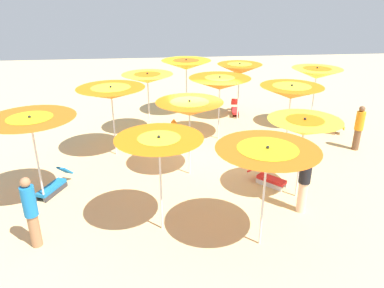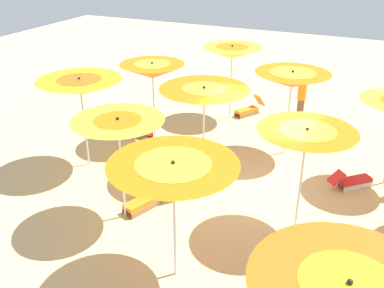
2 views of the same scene
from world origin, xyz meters
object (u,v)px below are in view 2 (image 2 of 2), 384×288
Objects in this scene: beach_umbrella_0 at (232,52)px; beach_umbrella_7 at (306,139)px; beach_umbrella_1 at (152,71)px; lounger_4 at (249,109)px; beach_umbrella_8 at (173,173)px; beach_umbrella_2 at (80,87)px; lounger_3 at (136,129)px; beach_umbrella_5 at (118,127)px; beachgoer_0 at (302,97)px; beach_umbrella_3 at (292,80)px; beach_umbrella_4 at (204,97)px; lounger_0 at (352,181)px; lounger_2 at (146,199)px.

beach_umbrella_7 is (-3.52, 5.39, -0.16)m from beach_umbrella_0.
beach_umbrella_1 is 2.09× the size of lounger_4.
beach_umbrella_1 reaches higher than beach_umbrella_8.
beach_umbrella_2 is 1.85× the size of lounger_3.
beach_umbrella_5 is 7.87m from beachgoer_0.
lounger_3 is at bearing -10.51° from lounger_4.
beach_umbrella_0 reaches higher than beach_umbrella_2.
beach_umbrella_3 is 1.04× the size of beach_umbrella_7.
beach_umbrella_3 is 1.83× the size of lounger_3.
beach_umbrella_8 is at bearing 105.67° from beach_umbrella_4.
beach_umbrella_0 is 2.21m from lounger_4.
beach_umbrella_2 reaches higher than beach_umbrella_8.
beach_umbrella_0 reaches higher than beach_umbrella_3.
beach_umbrella_5 is (-1.36, 3.87, 0.00)m from beach_umbrella_1.
beach_umbrella_3 is 3.12m from lounger_0.
beach_umbrella_0 is 1.02× the size of beach_umbrella_3.
beach_umbrella_5 is at bearing 89.07° from beach_umbrella_0.
beach_umbrella_4 is 1.01× the size of beach_umbrella_7.
beach_umbrella_5 reaches higher than beach_umbrella_4.
beach_umbrella_1 is 1.94× the size of lounger_2.
beach_umbrella_4 reaches higher than beachgoer_0.
beach_umbrella_7 is at bearing 56.79° from lounger_4.
lounger_0 is at bearing 77.13° from lounger_4.
beach_umbrella_3 is 5.16m from lounger_2.
beach_umbrella_7 is at bearing 132.01° from beachgoer_0.
beachgoer_0 is (1.23, -6.14, -1.29)m from beach_umbrella_7.
beach_umbrella_5 is at bearing 143.40° from beach_umbrella_2.
beach_umbrella_0 is 2.33× the size of lounger_0.
lounger_3 reaches higher than lounger_0.
beach_umbrella_0 reaches higher than beach_umbrella_8.
beachgoer_0 is (-0.52, -8.56, -1.36)m from beach_umbrella_8.
beach_umbrella_0 is 3.10m from beach_umbrella_3.
beach_umbrella_0 is 8.00m from beach_umbrella_8.
beach_umbrella_0 reaches higher than lounger_4.
beach_umbrella_7 is 6.60m from lounger_3.
lounger_4 is at bearing -95.18° from beach_umbrella_5.
beach_umbrella_8 is at bearing -162.85° from lounger_0.
beach_umbrella_5 is 4.88m from lounger_3.
lounger_0 is 0.67× the size of beachgoer_0.
beach_umbrella_8 is (-1.77, 7.80, -0.09)m from beach_umbrella_0.
beach_umbrella_3 is at bearing 68.01° from lounger_4.
beach_umbrella_8 reaches higher than beachgoer_0.
lounger_0 is 0.85× the size of lounger_2.
beach_umbrella_5 is at bearing -3.31° from lounger_2.
beach_umbrella_0 is at bearing -159.15° from lounger_2.
beach_umbrella_8 is 1.90× the size of lounger_2.
beach_umbrella_8 is 5.75m from lounger_0.
lounger_3 is (2.89, -1.29, -1.96)m from beach_umbrella_4.
lounger_0 is 4.49m from beachgoer_0.
beach_umbrella_1 is 2.29× the size of lounger_0.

